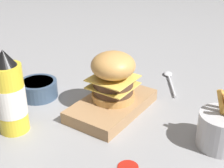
# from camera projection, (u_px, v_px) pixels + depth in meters

# --- Properties ---
(ground_plane) EXTENTS (6.00, 6.00, 0.00)m
(ground_plane) POSITION_uv_depth(u_px,v_px,m) (94.00, 101.00, 0.91)
(ground_plane) COLOR gray
(serving_board) EXTENTS (0.25, 0.15, 0.03)m
(serving_board) POSITION_uv_depth(u_px,v_px,m) (112.00, 106.00, 0.85)
(serving_board) COLOR #A37A51
(serving_board) RESTS_ON ground_plane
(burger) EXTENTS (0.12, 0.12, 0.13)m
(burger) POSITION_uv_depth(u_px,v_px,m) (113.00, 76.00, 0.83)
(burger) COLOR tan
(burger) RESTS_ON serving_board
(ketchup_bottle) EXTENTS (0.07, 0.07, 0.21)m
(ketchup_bottle) POSITION_uv_depth(u_px,v_px,m) (10.00, 96.00, 0.74)
(ketchup_bottle) COLOR yellow
(ketchup_bottle) RESTS_ON ground_plane
(fries_basket) EXTENTS (0.11, 0.11, 0.14)m
(fries_basket) POSITION_uv_depth(u_px,v_px,m) (222.00, 129.00, 0.71)
(fries_basket) COLOR #B7B7BC
(fries_basket) RESTS_ON ground_plane
(side_bowl) EXTENTS (0.11, 0.11, 0.05)m
(side_bowl) POSITION_uv_depth(u_px,v_px,m) (38.00, 88.00, 0.92)
(side_bowl) COLOR #384C66
(side_bowl) RESTS_ON ground_plane
(spoon) EXTENTS (0.17, 0.11, 0.01)m
(spoon) POSITION_uv_depth(u_px,v_px,m) (169.00, 78.00, 1.04)
(spoon) COLOR silver
(spoon) RESTS_ON ground_plane
(ketchup_puddle) EXTENTS (0.04, 0.04, 0.00)m
(ketchup_puddle) POSITION_uv_depth(u_px,v_px,m) (128.00, 167.00, 0.65)
(ketchup_puddle) COLOR #B21E14
(ketchup_puddle) RESTS_ON ground_plane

